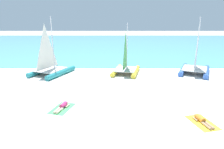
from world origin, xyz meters
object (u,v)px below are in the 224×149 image
object	(u,v)px
sailboat_teal	(50,66)
towel_right	(202,123)
sunbather_right	(201,120)
sunbather_left	(62,106)
sailboat_blue	(195,65)
sailboat_yellow	(125,66)
towel_left	(62,108)

from	to	relation	value
sailboat_teal	towel_right	size ratio (longest dim) A/B	3.02
sailboat_teal	sunbather_right	size ratio (longest dim) A/B	3.68
sunbather_left	sailboat_blue	bearing A→B (deg)	51.48
sailboat_teal	towel_right	world-z (taller)	sailboat_teal
sunbather_right	sailboat_blue	bearing A→B (deg)	58.05
sailboat_yellow	towel_left	bearing A→B (deg)	-105.42
towel_right	sunbather_left	bearing A→B (deg)	166.91
sailboat_blue	sailboat_teal	bearing A→B (deg)	-153.73
sunbather_left	towel_right	world-z (taller)	sunbather_left
towel_right	sunbather_right	world-z (taller)	sunbather_right
sailboat_yellow	sunbather_right	bearing A→B (deg)	-57.21
sunbather_right	sailboat_yellow	bearing A→B (deg)	96.16
sailboat_yellow	towel_right	bearing A→B (deg)	-57.25
sailboat_blue	sailboat_yellow	size ratio (longest dim) A/B	1.12
sunbather_left	sunbather_right	size ratio (longest dim) A/B	0.99
sailboat_blue	towel_right	xyz separation A→B (m)	(-3.49, -10.47, -0.84)
sailboat_blue	sunbather_left	distance (m)	14.61
towel_left	sunbather_left	distance (m)	0.14
sunbather_left	towel_right	size ratio (longest dim) A/B	0.81
sunbather_left	towel_right	bearing A→B (deg)	2.63
towel_right	sunbather_right	size ratio (longest dim) A/B	1.22
sunbather_left	sunbather_right	bearing A→B (deg)	3.04
sunbather_left	towel_left	bearing A→B (deg)	-90.00
sailboat_teal	sunbather_right	bearing A→B (deg)	-18.29
sailboat_yellow	sunbather_left	xyz separation A→B (m)	(-4.67, -8.49, -0.63)
towel_left	towel_right	bearing A→B (deg)	-12.65
towel_left	sunbather_right	bearing A→B (deg)	-12.24
sailboat_yellow	towel_left	distance (m)	9.78
sunbather_right	towel_right	bearing A→B (deg)	-90.00
sailboat_blue	sailboat_yellow	xyz separation A→B (m)	(-7.17, -0.04, -0.09)
sunbather_left	sailboat_yellow	bearing A→B (deg)	76.92
sailboat_blue	towel_right	bearing A→B (deg)	-83.49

